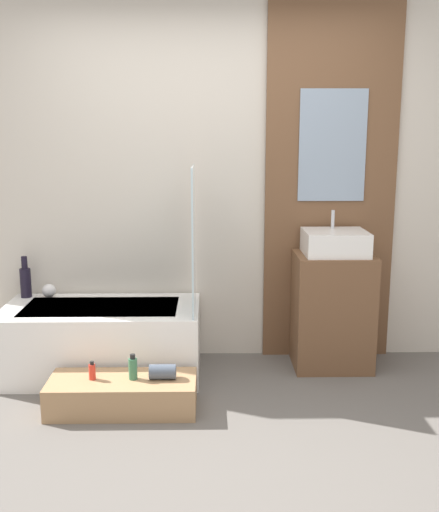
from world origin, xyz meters
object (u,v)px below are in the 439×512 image
(sink, at_px, (335,243))
(bottle_soap_secondary, at_px, (132,368))
(bottle_soap_primary, at_px, (92,371))
(wooden_step_bench, at_px, (122,394))
(bathtub, at_px, (102,340))
(vase_tall_dark, at_px, (25,281))
(vase_round_light, at_px, (49,291))

(sink, relative_size, bottle_soap_secondary, 2.73)
(bottle_soap_primary, bearing_deg, wooden_step_bench, -0.00)
(bathtub, bearing_deg, vase_tall_dark, 156.54)
(sink, xyz_separation_m, vase_round_light, (-2.03, 0.13, -0.37))
(bottle_soap_primary, bearing_deg, bathtub, 93.81)
(sink, bearing_deg, bathtub, -176.13)
(bottle_soap_primary, bearing_deg, sink, 23.12)
(wooden_step_bench, height_order, vase_tall_dark, vase_tall_dark)
(sink, relative_size, bottle_soap_primary, 3.77)
(bathtub, bearing_deg, bottle_soap_secondary, -63.43)
(vase_round_light, height_order, bottle_soap_primary, vase_round_light)
(vase_tall_dark, bearing_deg, wooden_step_bench, -45.71)
(bottle_soap_primary, bearing_deg, vase_round_light, 119.26)
(wooden_step_bench, bearing_deg, bottle_soap_primary, 180.00)
(bathtub, height_order, bottle_soap_secondary, bathtub)
(wooden_step_bench, height_order, sink, sink)
(wooden_step_bench, relative_size, bottle_soap_secondary, 5.65)
(vase_round_light, xyz_separation_m, bottle_soap_secondary, (0.70, -0.81, -0.27))
(bathtub, relative_size, bottle_soap_primary, 11.73)
(wooden_step_bench, bearing_deg, bathtub, 110.90)
(sink, height_order, vase_tall_dark, sink)
(wooden_step_bench, xyz_separation_m, vase_tall_dark, (-0.80, 0.82, 0.51))
(bathtub, height_order, bottle_soap_primary, bathtub)
(wooden_step_bench, distance_m, bottle_soap_primary, 0.23)
(bathtub, distance_m, bottle_soap_secondary, 0.63)
(bathtub, distance_m, vase_round_light, 0.56)
(bathtub, xyz_separation_m, bottle_soap_secondary, (0.28, -0.57, 0.02))
(bathtub, xyz_separation_m, wooden_step_bench, (0.22, -0.57, -0.15))
(bathtub, height_order, sink, sink)
(bottle_soap_primary, bearing_deg, bottle_soap_secondary, -0.00)
(bathtub, relative_size, wooden_step_bench, 1.51)
(bathtub, height_order, vase_tall_dark, vase_tall_dark)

